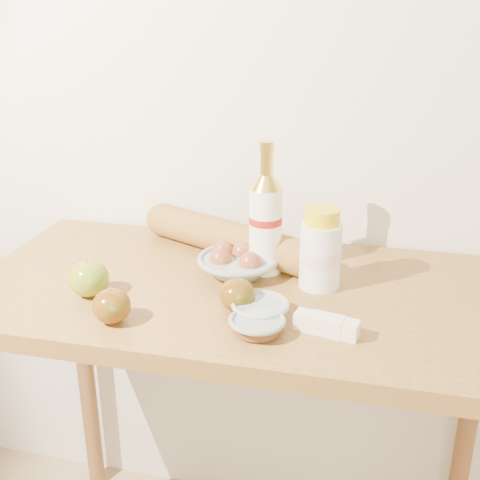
% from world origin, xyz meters
% --- Properties ---
extents(back_wall, '(3.50, 0.02, 2.60)m').
position_xyz_m(back_wall, '(0.00, 1.51, 1.30)').
color(back_wall, silver).
rests_on(back_wall, ground).
extents(table, '(1.20, 0.60, 0.90)m').
position_xyz_m(table, '(0.00, 1.18, 0.78)').
color(table, '#A47635').
rests_on(table, ground).
extents(bourbon_bottle, '(0.10, 0.10, 0.30)m').
position_xyz_m(bourbon_bottle, '(0.03, 1.27, 1.02)').
color(bourbon_bottle, white).
rests_on(bourbon_bottle, table).
extents(cream_bottle, '(0.11, 0.11, 0.18)m').
position_xyz_m(cream_bottle, '(0.16, 1.22, 0.98)').
color(cream_bottle, white).
rests_on(cream_bottle, table).
extents(egg_bowl, '(0.20, 0.20, 0.07)m').
position_xyz_m(egg_bowl, '(-0.03, 1.24, 0.93)').
color(egg_bowl, gray).
rests_on(egg_bowl, table).
extents(baguette, '(0.50, 0.28, 0.09)m').
position_xyz_m(baguette, '(-0.08, 1.35, 0.94)').
color(baguette, '#A87933').
rests_on(baguette, table).
extents(apple_yellowgreen, '(0.11, 0.11, 0.08)m').
position_xyz_m(apple_yellowgreen, '(-0.30, 1.06, 0.94)').
color(apple_yellowgreen, '#9F901F').
rests_on(apple_yellowgreen, table).
extents(apple_redgreen_front, '(0.08, 0.08, 0.07)m').
position_xyz_m(apple_redgreen_front, '(-0.21, 0.97, 0.93)').
color(apple_redgreen_front, '#910B07').
rests_on(apple_redgreen_front, table).
extents(apple_redgreen_right, '(0.09, 0.09, 0.07)m').
position_xyz_m(apple_redgreen_right, '(0.01, 1.07, 0.93)').
color(apple_redgreen_right, maroon).
rests_on(apple_redgreen_right, table).
extents(sugar_bowl, '(0.14, 0.14, 0.03)m').
position_xyz_m(sugar_bowl, '(0.07, 1.00, 0.92)').
color(sugar_bowl, gray).
rests_on(sugar_bowl, table).
extents(syrup_bowl, '(0.15, 0.15, 0.03)m').
position_xyz_m(syrup_bowl, '(0.06, 1.06, 0.92)').
color(syrup_bowl, '#96A39E').
rests_on(syrup_bowl, table).
extents(butter_stick, '(0.13, 0.06, 0.04)m').
position_xyz_m(butter_stick, '(0.20, 1.03, 0.92)').
color(butter_stick, beige).
rests_on(butter_stick, table).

